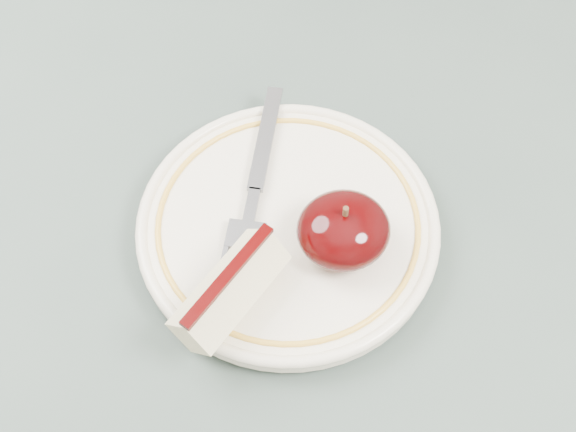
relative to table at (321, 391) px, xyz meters
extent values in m
cylinder|color=brown|center=(0.40, 0.40, -0.31)|extent=(0.05, 0.05, 0.71)
cube|color=#425148|center=(0.00, 0.00, 0.07)|extent=(0.90, 0.90, 0.04)
cylinder|color=#EEE3C8|center=(-0.01, 0.09, 0.09)|extent=(0.12, 0.12, 0.01)
cylinder|color=#EEE3C8|center=(-0.01, 0.09, 0.10)|extent=(0.22, 0.22, 0.01)
torus|color=#EEE3C8|center=(-0.01, 0.09, 0.10)|extent=(0.22, 0.22, 0.01)
torus|color=gold|center=(-0.01, 0.09, 0.11)|extent=(0.19, 0.19, 0.00)
ellipsoid|color=black|center=(0.03, 0.07, 0.13)|extent=(0.07, 0.06, 0.04)
cylinder|color=#472D19|center=(0.03, 0.07, 0.15)|extent=(0.00, 0.00, 0.01)
cube|color=#F7E9B6|center=(-0.06, 0.04, 0.12)|extent=(0.09, 0.09, 0.04)
cube|color=#350101|center=(-0.06, 0.04, 0.15)|extent=(0.07, 0.06, 0.00)
cube|color=gray|center=(-0.01, 0.17, 0.11)|extent=(0.05, 0.10, 0.00)
cube|color=gray|center=(-0.03, 0.11, 0.11)|extent=(0.02, 0.03, 0.00)
cube|color=gray|center=(-0.04, 0.09, 0.11)|extent=(0.03, 0.03, 0.00)
cube|color=gray|center=(-0.04, 0.05, 0.11)|extent=(0.02, 0.04, 0.00)
cube|color=gray|center=(-0.04, 0.06, 0.11)|extent=(0.02, 0.04, 0.00)
cube|color=gray|center=(-0.05, 0.06, 0.11)|extent=(0.02, 0.04, 0.00)
cube|color=gray|center=(-0.06, 0.06, 0.11)|extent=(0.02, 0.04, 0.00)
camera|label=1|loc=(-0.07, -0.20, 0.60)|focal=50.00mm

